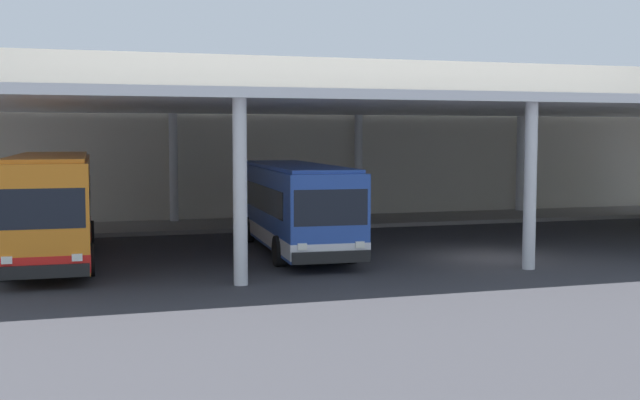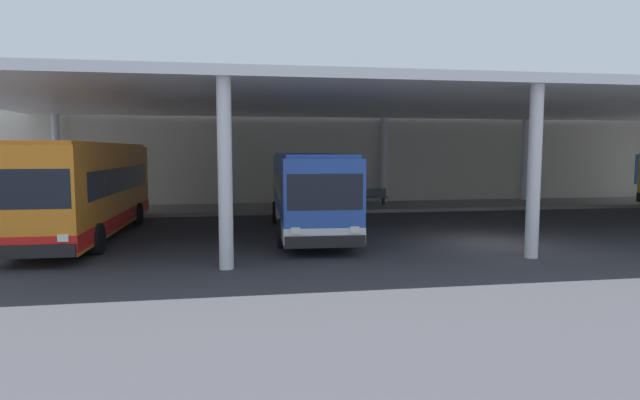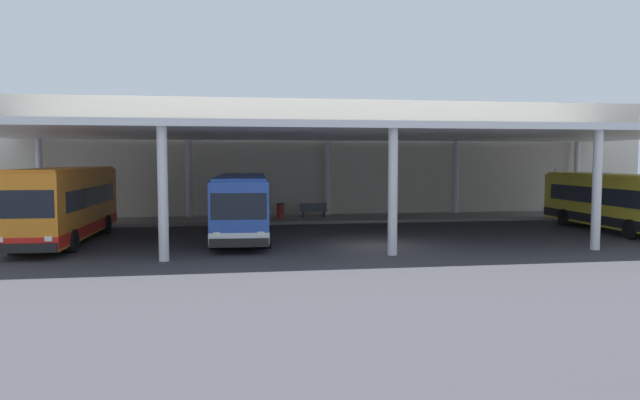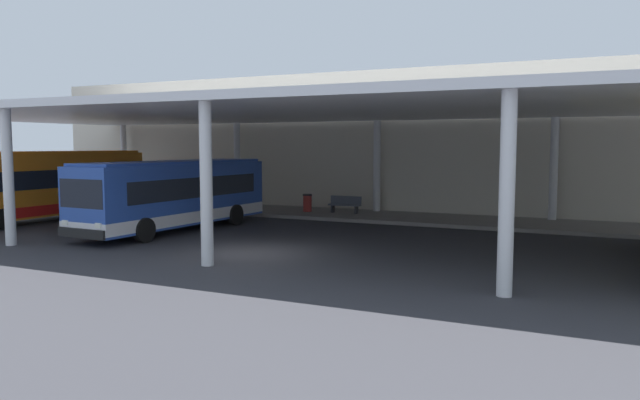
# 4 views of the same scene
# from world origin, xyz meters

# --- Properties ---
(ground_plane) EXTENTS (200.00, 200.00, 0.00)m
(ground_plane) POSITION_xyz_m (0.00, 0.00, 0.00)
(ground_plane) COLOR #333338
(platform_kerb) EXTENTS (42.00, 4.50, 0.18)m
(platform_kerb) POSITION_xyz_m (0.00, 11.75, 0.09)
(platform_kerb) COLOR gray
(platform_kerb) RESTS_ON ground
(station_building_facade) EXTENTS (48.00, 1.60, 8.14)m
(station_building_facade) POSITION_xyz_m (0.00, 15.00, 4.07)
(station_building_facade) COLOR beige
(station_building_facade) RESTS_ON ground
(canopy_shelter) EXTENTS (40.00, 17.00, 5.55)m
(canopy_shelter) POSITION_xyz_m (0.00, 5.50, 5.29)
(canopy_shelter) COLOR silver
(canopy_shelter) RESTS_ON ground
(bus_nearest_bay) EXTENTS (2.87, 11.37, 3.57)m
(bus_nearest_bay) POSITION_xyz_m (-14.46, 3.71, 1.84)
(bus_nearest_bay) COLOR orange
(bus_nearest_bay) RESTS_ON ground
(bus_second_bay) EXTENTS (3.08, 10.64, 3.17)m
(bus_second_bay) POSITION_xyz_m (-6.06, 3.48, 1.66)
(bus_second_bay) COLOR #284CA8
(bus_second_bay) RESTS_ON ground
(bench_waiting) EXTENTS (1.80, 0.45, 0.92)m
(bench_waiting) POSITION_xyz_m (-1.22, 11.82, 0.66)
(bench_waiting) COLOR #4C515B
(bench_waiting) RESTS_ON platform_kerb
(trash_bin) EXTENTS (0.52, 0.52, 0.98)m
(trash_bin) POSITION_xyz_m (-3.40, 11.59, 0.68)
(trash_bin) COLOR maroon
(trash_bin) RESTS_ON platform_kerb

